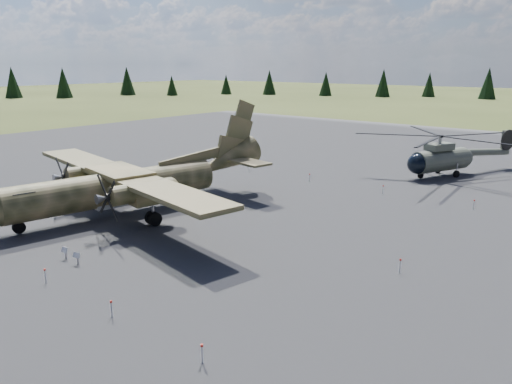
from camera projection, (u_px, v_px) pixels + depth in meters
The scene contains 8 objects.
ground at pixel (197, 219), 38.67m from camera, with size 500.00×500.00×0.00m, color #59642C.
apron at pixel (274, 193), 46.22m from camera, with size 120.00×120.00×0.04m, color #5A5A5F.
transport_plane at pixel (132, 180), 39.93m from camera, with size 27.31×24.54×9.01m.
helicopter_near at pixel (443, 147), 52.57m from camera, with size 22.87×22.87×4.44m.
info_placard_left at pixel (65, 251), 30.56m from camera, with size 0.50×0.25×0.76m.
info_placard_right at pixel (77, 256), 29.75m from camera, with size 0.51×0.32×0.75m.
barrier_fence at pixel (192, 212), 38.77m from camera, with size 33.12×29.62×0.85m.
treeline at pixel (144, 162), 35.77m from camera, with size 336.22×339.65×10.96m.
Camera 1 is at (26.75, -25.89, 11.63)m, focal length 35.00 mm.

